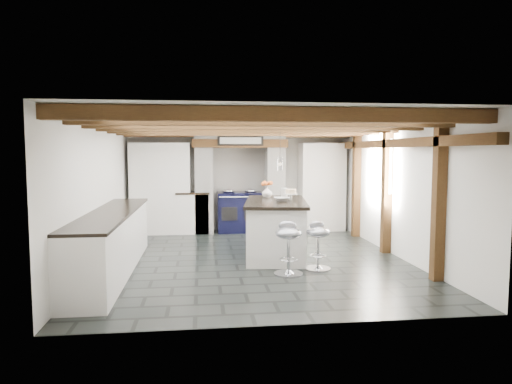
{
  "coord_description": "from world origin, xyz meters",
  "views": [
    {
      "loc": [
        -0.85,
        -7.54,
        1.8
      ],
      "look_at": [
        0.1,
        0.4,
        1.1
      ],
      "focal_mm": 32.0,
      "sensor_mm": 36.0,
      "label": 1
    }
  ],
  "objects": [
    {
      "name": "kitchen_island",
      "position": [
        0.42,
        0.2,
        0.5
      ],
      "size": [
        1.3,
        2.09,
        1.29
      ],
      "rotation": [
        0.0,
        0.0,
        -0.15
      ],
      "color": "white",
      "rests_on": "ground"
    },
    {
      "name": "room_shell",
      "position": [
        -0.61,
        1.42,
        1.07
      ],
      "size": [
        6.0,
        6.03,
        6.0
      ],
      "color": "white",
      "rests_on": "ground"
    },
    {
      "name": "range_cooker",
      "position": [
        0.0,
        2.68,
        0.47
      ],
      "size": [
        1.0,
        0.63,
        0.99
      ],
      "color": "black",
      "rests_on": "ground"
    },
    {
      "name": "ground",
      "position": [
        0.0,
        0.0,
        0.0
      ],
      "size": [
        6.0,
        6.0,
        0.0
      ],
      "primitive_type": "plane",
      "color": "black",
      "rests_on": "ground"
    },
    {
      "name": "bar_stool_near",
      "position": [
        0.91,
        -0.82,
        0.46
      ],
      "size": [
        0.44,
        0.44,
        0.75
      ],
      "rotation": [
        0.0,
        0.0,
        0.25
      ],
      "color": "silver",
      "rests_on": "ground"
    },
    {
      "name": "bar_stool_far",
      "position": [
        0.41,
        -1.06,
        0.49
      ],
      "size": [
        0.5,
        0.5,
        0.79
      ],
      "rotation": [
        0.0,
        0.0,
        -0.35
      ],
      "color": "silver",
      "rests_on": "ground"
    }
  ]
}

